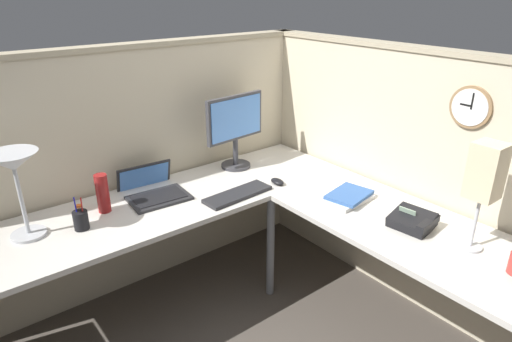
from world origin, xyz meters
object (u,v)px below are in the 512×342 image
object	(u,v)px
keyboard	(238,194)
computer_mouse	(277,182)
book_stack	(347,197)
desk_lamp_paper	(486,174)
desk_lamp_dome	(14,169)
office_phone	(413,221)
thermos_flask	(103,193)
wall_clock	(471,107)
monitor	(235,126)
laptop	(152,190)
pen_cup	(81,220)

from	to	relation	value
keyboard	computer_mouse	xyz separation A→B (m)	(0.30, -0.02, 0.01)
book_stack	desk_lamp_paper	world-z (taller)	desk_lamp_paper
desk_lamp_dome	office_phone	world-z (taller)	desk_lamp_dome
thermos_flask	wall_clock	world-z (taller)	wall_clock
wall_clock	desk_lamp_paper	bearing A→B (deg)	-138.28
keyboard	monitor	bearing A→B (deg)	51.85
keyboard	desk_lamp_dome	world-z (taller)	desk_lamp_dome
laptop	thermos_flask	xyz separation A→B (m)	(-0.31, -0.04, 0.09)
thermos_flask	office_phone	xyz separation A→B (m)	(1.18, -1.17, -0.07)
laptop	desk_lamp_dome	world-z (taller)	desk_lamp_dome
office_phone	pen_cup	bearing A→B (deg)	142.03
desk_lamp_dome	office_phone	distance (m)	1.98
thermos_flask	office_phone	size ratio (longest dim) A/B	0.97
computer_mouse	wall_clock	distance (m)	1.17
thermos_flask	wall_clock	distance (m)	1.99
computer_mouse	pen_cup	bearing A→B (deg)	169.86
desk_lamp_paper	keyboard	bearing A→B (deg)	115.36
thermos_flask	book_stack	bearing A→B (deg)	-32.63
laptop	keyboard	distance (m)	0.52
keyboard	thermos_flask	bearing A→B (deg)	152.79
pen_cup	desk_lamp_paper	distance (m)	1.96
office_phone	desk_lamp_dome	bearing A→B (deg)	143.90
monitor	computer_mouse	xyz separation A→B (m)	(0.04, -0.39, -0.28)
monitor	book_stack	world-z (taller)	monitor
thermos_flask	book_stack	size ratio (longest dim) A/B	0.72
laptop	desk_lamp_paper	size ratio (longest dim) A/B	0.76
computer_mouse	desk_lamp_dome	distance (m)	1.46
monitor	desk_lamp_paper	world-z (taller)	desk_lamp_paper
office_phone	desk_lamp_paper	xyz separation A→B (m)	(0.05, -0.28, 0.35)
keyboard	laptop	bearing A→B (deg)	134.17
laptop	wall_clock	xyz separation A→B (m)	(1.21, -1.23, 0.56)
thermos_flask	laptop	bearing A→B (deg)	7.87
computer_mouse	pen_cup	xyz separation A→B (m)	(-1.15, 0.21, 0.04)
pen_cup	office_phone	size ratio (longest dim) A/B	0.80
computer_mouse	book_stack	size ratio (longest dim) A/B	0.34
keyboard	desk_lamp_dome	bearing A→B (deg)	161.69
computer_mouse	pen_cup	size ratio (longest dim) A/B	0.58
keyboard	wall_clock	size ratio (longest dim) A/B	1.95
desk_lamp_dome	wall_clock	xyz separation A→B (m)	(1.92, -1.17, 0.23)
thermos_flask	desk_lamp_dome	bearing A→B (deg)	-177.77
wall_clock	laptop	bearing A→B (deg)	134.60
desk_lamp_dome	desk_lamp_paper	world-z (taller)	desk_lamp_paper
monitor	computer_mouse	size ratio (longest dim) A/B	4.81
book_stack	pen_cup	bearing A→B (deg)	154.65
computer_mouse	pen_cup	world-z (taller)	pen_cup
laptop	pen_cup	distance (m)	0.50
desk_lamp_dome	office_phone	xyz separation A→B (m)	(1.58, -1.15, -0.33)
desk_lamp_dome	computer_mouse	bearing A→B (deg)	-12.46
monitor	office_phone	bearing A→B (deg)	-79.49
laptop	keyboard	size ratio (longest dim) A/B	0.94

